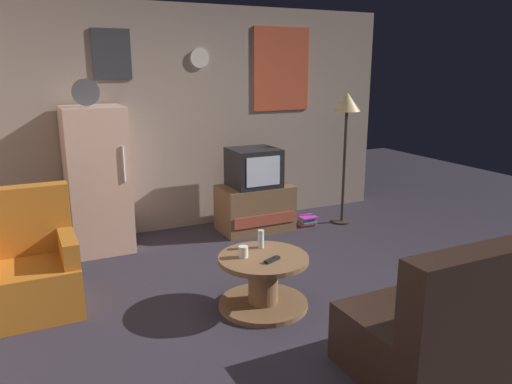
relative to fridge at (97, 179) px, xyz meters
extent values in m
plane|color=#2D2833|center=(1.11, -2.07, -0.75)|extent=(12.00, 12.00, 0.00)
cube|color=gray|center=(1.11, 0.38, 0.53)|extent=(5.20, 0.10, 2.56)
cube|color=#C64C2D|center=(2.33, 0.32, 1.09)|extent=(0.76, 0.02, 1.00)
cube|color=#333338|center=(0.29, 0.32, 1.25)|extent=(0.40, 0.02, 0.52)
cylinder|color=silver|center=(1.26, 0.32, 1.22)|extent=(0.22, 0.03, 0.22)
cube|color=beige|center=(0.00, 0.00, 0.00)|extent=(0.60, 0.60, 1.50)
cylinder|color=silver|center=(0.22, -0.30, 0.20)|extent=(0.02, 0.02, 0.36)
cylinder|color=#4C4C51|center=(-0.05, -0.08, 0.89)|extent=(0.26, 0.04, 0.26)
cube|color=brown|center=(1.74, -0.13, -0.49)|extent=(0.84, 0.52, 0.53)
cube|color=#AD4733|center=(1.74, -0.40, -0.57)|extent=(0.76, 0.01, 0.13)
cube|color=black|center=(1.73, -0.13, 0.00)|extent=(0.54, 0.50, 0.44)
cube|color=silver|center=(1.73, -0.39, 0.00)|extent=(0.41, 0.01, 0.33)
cylinder|color=#332D28|center=(2.83, -0.36, -0.74)|extent=(0.24, 0.24, 0.02)
cylinder|color=#332D28|center=(2.83, -0.36, -0.05)|extent=(0.04, 0.04, 1.40)
cone|color=#F2D18C|center=(2.83, -0.36, 0.73)|extent=(0.32, 0.32, 0.22)
cylinder|color=brown|center=(0.96, -1.92, -0.73)|extent=(0.72, 0.72, 0.04)
cylinder|color=brown|center=(0.96, -1.92, -0.54)|extent=(0.24, 0.24, 0.39)
cylinder|color=brown|center=(0.96, -1.92, -0.34)|extent=(0.72, 0.72, 0.04)
cylinder|color=silver|center=(1.03, -1.73, -0.25)|extent=(0.05, 0.05, 0.15)
cylinder|color=silver|center=(0.81, -1.86, -0.28)|extent=(0.08, 0.08, 0.09)
cube|color=black|center=(0.97, -2.03, -0.31)|extent=(0.16, 0.10, 0.02)
cube|color=#B2661E|center=(-0.70, -1.19, -0.55)|extent=(0.68, 0.68, 0.40)
cube|color=#B2661E|center=(-0.70, -0.93, -0.07)|extent=(0.68, 0.16, 0.56)
cube|color=#B2661E|center=(-0.42, -1.19, -0.25)|extent=(0.12, 0.60, 0.20)
cube|color=black|center=(1.87, -3.14, -0.55)|extent=(1.70, 0.80, 0.40)
cube|color=#C85C8A|center=(2.38, -0.28, -0.74)|extent=(0.19, 0.14, 0.02)
cube|color=brown|center=(2.38, -0.28, -0.72)|extent=(0.19, 0.17, 0.03)
cube|color=#40A7AE|center=(2.38, -0.28, -0.69)|extent=(0.18, 0.15, 0.03)
cube|color=brown|center=(2.38, -0.28, -0.67)|extent=(0.20, 0.14, 0.02)
cube|color=#C633C4|center=(2.38, -0.28, -0.65)|extent=(0.21, 0.18, 0.02)
camera|label=1|loc=(-0.69, -5.17, 1.13)|focal=34.65mm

